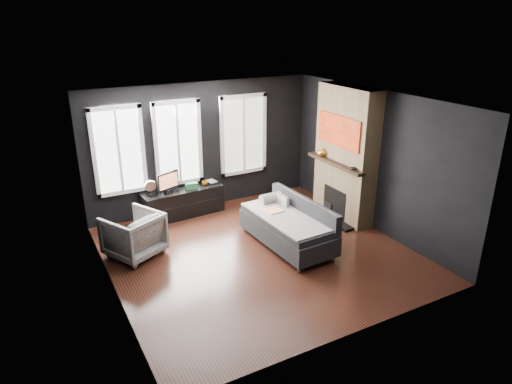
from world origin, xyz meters
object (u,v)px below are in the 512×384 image
sofa (287,224)px  mug (205,182)px  monitor (168,181)px  mantel_vase (322,152)px  media_console (183,202)px  book (208,177)px  armchair (133,233)px

sofa → mug: (-0.70, 2.18, 0.21)m
monitor → mantel_vase: bearing=-43.2°
monitor → media_console: bearing=-15.6°
book → mantel_vase: mantel_vase is taller
armchair → monitor: 1.65m
armchair → mug: bearing=-173.2°
sofa → mug: bearing=105.1°
monitor → mug: monitor is taller
monitor → mug: 0.82m
armchair → book: bearing=-172.4°
book → mantel_vase: size_ratio=1.22×
sofa → mug: sofa is taller
armchair → book: size_ratio=3.57×
armchair → mug: size_ratio=7.68×
media_console → book: bearing=5.7°
mug → monitor: bearing=-178.1°
armchair → monitor: size_ratio=1.62×
armchair → sofa: bearing=132.7°
monitor → mantel_vase: 3.21m
book → mug: bearing=-135.8°
mug → book: (0.12, 0.12, 0.06)m
armchair → media_console: (1.34, 1.24, -0.14)m
sofa → book: bearing=101.4°
media_console → mantel_vase: 3.09m
sofa → mantel_vase: 1.97m
mug → sofa: bearing=-72.1°
armchair → mantel_vase: 4.09m
monitor → sofa: bearing=-76.7°
mug → mantel_vase: bearing=-28.9°
armchair → mantel_vase: bearing=153.7°
sofa → mantel_vase: bearing=31.8°
armchair → mantel_vase: mantel_vase is taller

